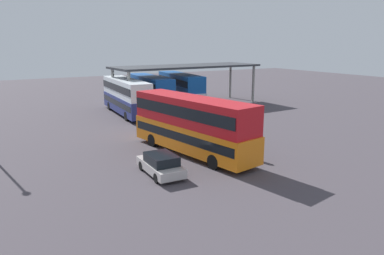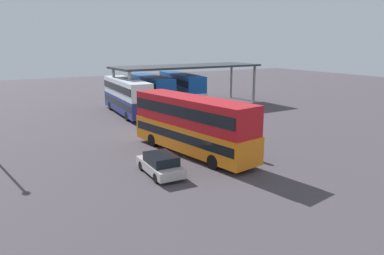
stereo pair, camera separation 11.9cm
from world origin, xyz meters
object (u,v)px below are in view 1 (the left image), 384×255
(pedestrian_waiting, at_px, (251,147))
(double_decker_main, at_px, (192,123))
(double_decker_near_canopy, at_px, (126,95))
(double_decker_far_right, at_px, (180,88))
(parked_hatchback, at_px, (161,164))
(double_decker_mid_row, at_px, (150,90))

(pedestrian_waiting, bearing_deg, double_decker_main, -23.27)
(double_decker_main, height_order, pedestrian_waiting, double_decker_main)
(double_decker_main, xyz_separation_m, pedestrian_waiting, (3.04, -3.18, -1.49))
(double_decker_near_canopy, distance_m, double_decker_far_right, 8.72)
(parked_hatchback, bearing_deg, double_decker_main, -52.33)
(parked_hatchback, relative_size, pedestrian_waiting, 2.44)
(pedestrian_waiting, bearing_deg, double_decker_far_right, -83.04)
(double_decker_mid_row, distance_m, double_decker_far_right, 4.30)
(double_decker_main, xyz_separation_m, double_decker_far_right, (9.52, 19.41, -0.05))
(double_decker_mid_row, bearing_deg, pedestrian_waiting, 177.93)
(double_decker_far_right, height_order, pedestrian_waiting, double_decker_far_right)
(double_decker_main, xyz_separation_m, parked_hatchback, (-3.92, -2.85, -1.65))
(double_decker_near_canopy, xyz_separation_m, double_decker_far_right, (8.38, 2.40, 0.06))
(pedestrian_waiting, bearing_deg, double_decker_mid_row, -72.51)
(double_decker_main, height_order, double_decker_near_canopy, double_decker_main)
(double_decker_near_canopy, bearing_deg, double_decker_main, 179.50)
(double_decker_mid_row, xyz_separation_m, pedestrian_waiting, (-2.18, -22.68, -1.38))
(double_decker_main, distance_m, double_decker_mid_row, 20.19)
(parked_hatchback, distance_m, pedestrian_waiting, 6.97)
(parked_hatchback, height_order, double_decker_far_right, double_decker_far_right)
(double_decker_main, bearing_deg, pedestrian_waiting, -146.31)
(double_decker_near_canopy, height_order, double_decker_mid_row, double_decker_near_canopy)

